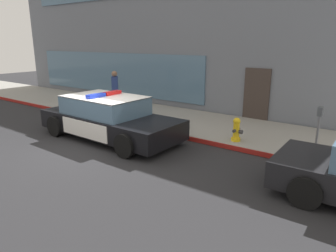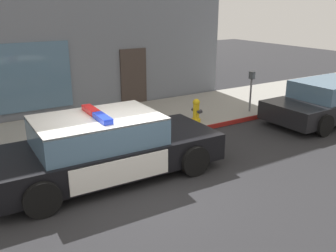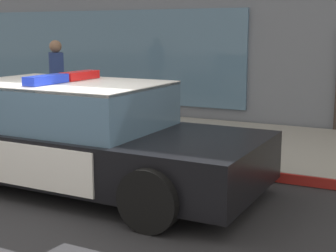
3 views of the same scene
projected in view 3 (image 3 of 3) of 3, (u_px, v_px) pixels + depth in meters
ground at (64, 204)px, 6.07m from camera, size 48.00×48.00×0.00m
sidewalk at (191, 139)px, 9.33m from camera, size 48.00×3.46×0.15m
curb_red_paint at (145, 160)px, 7.80m from camera, size 28.80×0.04×0.14m
police_cruiser at (74, 135)px, 6.70m from camera, size 4.97×2.20×1.49m
pedestrian_on_sidewalk at (57, 83)px, 9.99m from camera, size 0.46×0.47×1.71m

